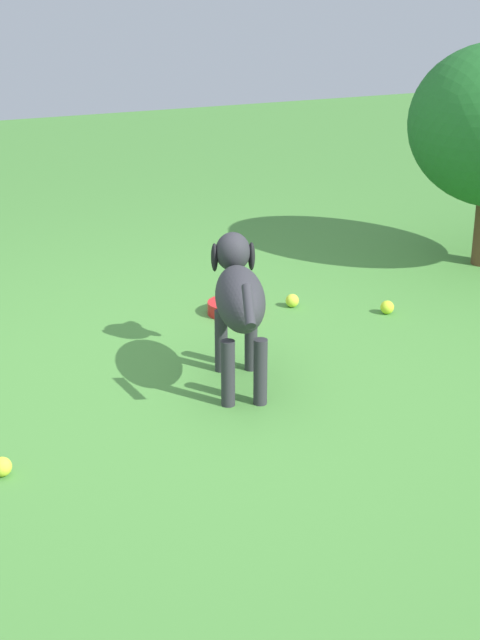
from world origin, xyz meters
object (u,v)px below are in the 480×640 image
(water_bowl, at_px, (230,308))
(tennis_ball_0, at_px, (292,301))
(dog, at_px, (239,296))
(tennis_ball_1, at_px, (387,307))
(tennis_ball_2, at_px, (2,467))

(water_bowl, bearing_deg, tennis_ball_0, 81.76)
(dog, distance_m, tennis_ball_0, 0.96)
(tennis_ball_1, height_order, water_bowl, tennis_ball_1)
(tennis_ball_1, xyz_separation_m, water_bowl, (-0.32, -0.69, -0.00))
(dog, relative_size, tennis_ball_2, 11.87)
(dog, xyz_separation_m, tennis_ball_1, (-0.40, 0.97, -0.33))
(dog, height_order, tennis_ball_1, dog)
(dog, height_order, water_bowl, dog)
(tennis_ball_2, bearing_deg, tennis_ball_0, 122.00)
(dog, relative_size, tennis_ball_1, 11.87)
(tennis_ball_0, distance_m, tennis_ball_1, 0.46)
(tennis_ball_0, distance_m, tennis_ball_2, 1.90)
(dog, xyz_separation_m, tennis_ball_2, (0.34, -1.02, -0.33))
(water_bowl, bearing_deg, tennis_ball_2, -50.96)
(tennis_ball_0, height_order, water_bowl, tennis_ball_0)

